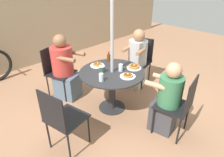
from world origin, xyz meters
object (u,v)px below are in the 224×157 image
Objects in this scene: syrup_bottle at (109,57)px; coffee_cup at (102,69)px; diner_north at (65,70)px; pancake_plate_b at (128,76)px; drinking_glass_a at (121,68)px; pancake_plate_a at (134,67)px; patio_table at (112,80)px; patio_chair_east at (61,117)px; patio_chair_north at (57,69)px; diner_south at (167,101)px; pancake_plate_c at (97,65)px; patio_chair_south at (180,103)px; drinking_glass_b at (101,77)px; diner_west at (137,61)px; patio_chair_west at (140,58)px.

coffee_cup is (-0.40, -0.25, -0.01)m from syrup_bottle.
pancake_plate_b is (0.38, -1.17, 0.18)m from diner_north.
pancake_plate_a is at bearing -21.65° from drinking_glass_a.
pancake_plate_b is at bearing -107.69° from drinking_glass_a.
patio_table is 1.12m from patio_chair_east.
diner_south is at bearing 85.26° from patio_chair_north.
patio_table is 4.42× the size of pancake_plate_c.
coffee_cup is at bearing 150.58° from pancake_plate_a.
pancake_plate_b is at bearing -83.94° from pancake_plate_c.
pancake_plate_a is at bearing -29.42° from coffee_cup.
patio_chair_south is at bearing -90.00° from diner_south.
diner_north reaches higher than pancake_plate_b.
diner_south is 9.52× the size of drinking_glass_a.
drinking_glass_b reaches higher than drinking_glass_a.
diner_west is (0.71, 1.32, -0.01)m from patio_chair_south.
diner_south reaches higher than syrup_bottle.
pancake_plate_a is at bearing 110.93° from diner_west.
patio_chair_east is at bearing 135.18° from patio_chair_south.
pancake_plate_b is 0.23m from drinking_glass_a.
drinking_glass_b is at bearing 72.64° from patio_chair_north.
syrup_bottle is 0.45m from drinking_glass_a.
patio_table is 0.94m from diner_north.
patio_chair_east is at bearing -169.14° from patio_table.
diner_north is 1.55m from patio_chair_west.
patio_chair_east is 2.06m from diner_west.
diner_north is at bearing 53.10° from patio_chair_west.
patio_table is 0.88× the size of diner_north.
diner_north is 1.08m from drinking_glass_a.
patio_chair_east is 3.92× the size of pancake_plate_b.
pancake_plate_c is (1.08, 0.54, 0.18)m from patio_chair_east.
pancake_plate_a is at bearing -54.22° from pancake_plate_c.
coffee_cup is at bearing 85.00° from patio_chair_north.
drinking_glass_b is (-0.44, -0.03, 0.00)m from drinking_glass_a.
patio_table is 0.34m from pancake_plate_b.
drinking_glass_b reaches higher than coffee_cup.
patio_chair_west is 1.19m from pancake_plate_b.
pancake_plate_c is at bearing 99.22° from diner_north.
coffee_cup is (-0.30, 1.02, 0.25)m from diner_south.
patio_chair_south is 5.56× the size of syrup_bottle.
diner_north reaches higher than syrup_bottle.
diner_south is 0.80m from pancake_plate_a.
patio_chair_west is 1.12m from pancake_plate_c.
pancake_plate_b is (1.15, -0.08, 0.18)m from patio_chair_east.
drinking_glass_a is (-0.09, 1.02, 0.22)m from patio_chair_south.
patio_chair_east is (-0.76, -1.09, -0.00)m from diner_north.
pancake_plate_c is at bearing 54.76° from drinking_glass_b.
diner_north is at bearing 90.39° from drinking_glass_b.
diner_west is (0.74, 1.14, 0.02)m from diner_south.
pancake_plate_a is (0.34, -0.17, 0.18)m from patio_table.
drinking_glass_b reaches higher than pancake_plate_b.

